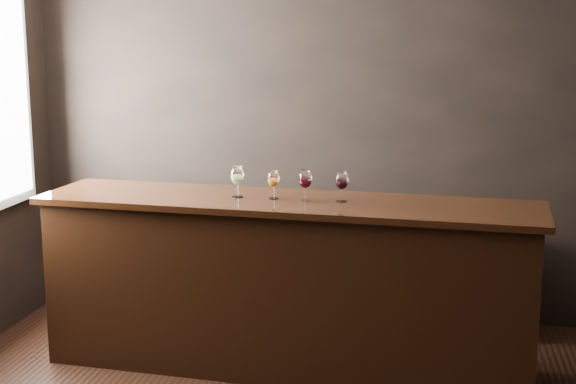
% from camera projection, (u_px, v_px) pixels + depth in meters
% --- Properties ---
extents(room_shell, '(5.02, 4.52, 2.81)m').
position_uv_depth(room_shell, '(259.00, 113.00, 4.09)').
color(room_shell, black).
rests_on(room_shell, ground).
extents(bar_counter, '(3.21, 0.90, 1.11)m').
position_uv_depth(bar_counter, '(287.00, 288.00, 5.31)').
color(bar_counter, black).
rests_on(bar_counter, ground).
extents(bar_top, '(3.32, 0.98, 0.04)m').
position_uv_depth(bar_top, '(287.00, 203.00, 5.20)').
color(bar_top, black).
rests_on(bar_top, bar_counter).
extents(back_bar_shelf, '(2.15, 0.40, 0.77)m').
position_uv_depth(back_bar_shelf, '(357.00, 275.00, 6.15)').
color(back_bar_shelf, black).
rests_on(back_bar_shelf, ground).
extents(glass_white, '(0.09, 0.09, 0.21)m').
position_uv_depth(glass_white, '(237.00, 176.00, 5.25)').
color(glass_white, white).
rests_on(glass_white, bar_top).
extents(glass_amber, '(0.08, 0.08, 0.19)m').
position_uv_depth(glass_amber, '(273.00, 180.00, 5.20)').
color(glass_amber, white).
rests_on(glass_amber, bar_top).
extents(glass_red_a, '(0.09, 0.09, 0.21)m').
position_uv_depth(glass_red_a, '(305.00, 180.00, 5.12)').
color(glass_red_a, white).
rests_on(glass_red_a, bar_top).
extents(glass_red_b, '(0.08, 0.08, 0.20)m').
position_uv_depth(glass_red_b, '(342.00, 181.00, 5.11)').
color(glass_red_b, white).
rests_on(glass_red_b, bar_top).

